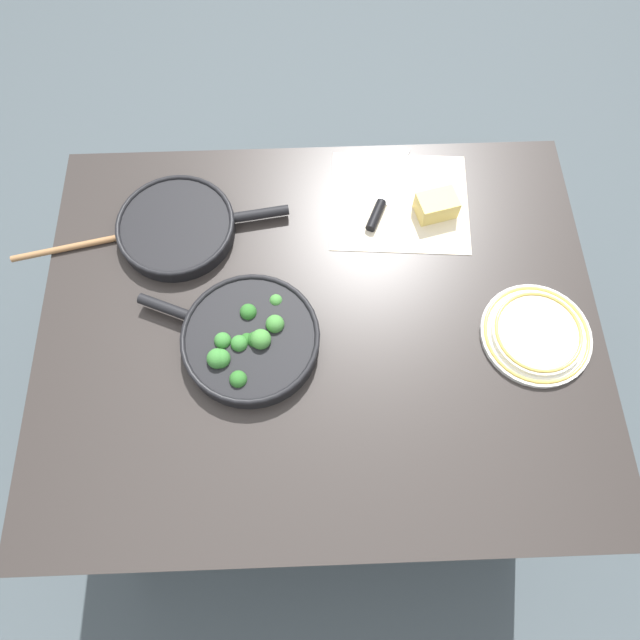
{
  "coord_description": "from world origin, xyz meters",
  "views": [
    {
      "loc": [
        0.02,
        0.5,
        1.89
      ],
      "look_at": [
        0.0,
        0.0,
        0.74
      ],
      "focal_mm": 32.0,
      "sensor_mm": 36.0,
      "label": 1
    }
  ],
  "objects_px": {
    "skillet_eggs": "(178,227)",
    "dinner_plate_stack": "(537,333)",
    "skillet_broccoli": "(249,339)",
    "grater_knife": "(383,199)",
    "wooden_spoon": "(114,238)",
    "cheese_block": "(436,206)"
  },
  "relations": [
    {
      "from": "cheese_block",
      "to": "dinner_plate_stack",
      "type": "relative_size",
      "value": 0.43
    },
    {
      "from": "wooden_spoon",
      "to": "cheese_block",
      "type": "bearing_deg",
      "value": -7.97
    },
    {
      "from": "dinner_plate_stack",
      "to": "grater_knife",
      "type": "bearing_deg",
      "value": -50.04
    },
    {
      "from": "skillet_broccoli",
      "to": "cheese_block",
      "type": "xyz_separation_m",
      "value": [
        -0.45,
        -0.33,
        -0.0
      ]
    },
    {
      "from": "skillet_eggs",
      "to": "dinner_plate_stack",
      "type": "bearing_deg",
      "value": -28.6
    },
    {
      "from": "wooden_spoon",
      "to": "cheese_block",
      "type": "relative_size",
      "value": 3.68
    },
    {
      "from": "skillet_broccoli",
      "to": "grater_knife",
      "type": "xyz_separation_m",
      "value": [
        -0.32,
        -0.37,
        -0.02
      ]
    },
    {
      "from": "grater_knife",
      "to": "dinner_plate_stack",
      "type": "height_order",
      "value": "dinner_plate_stack"
    },
    {
      "from": "cheese_block",
      "to": "skillet_eggs",
      "type": "bearing_deg",
      "value": 3.14
    },
    {
      "from": "skillet_broccoli",
      "to": "skillet_eggs",
      "type": "bearing_deg",
      "value": -36.47
    },
    {
      "from": "skillet_broccoli",
      "to": "dinner_plate_stack",
      "type": "distance_m",
      "value": 0.63
    },
    {
      "from": "grater_knife",
      "to": "cheese_block",
      "type": "relative_size",
      "value": 2.43
    },
    {
      "from": "skillet_eggs",
      "to": "wooden_spoon",
      "type": "distance_m",
      "value": 0.15
    },
    {
      "from": "skillet_broccoli",
      "to": "wooden_spoon",
      "type": "xyz_separation_m",
      "value": [
        0.33,
        -0.28,
        -0.02
      ]
    },
    {
      "from": "skillet_broccoli",
      "to": "cheese_block",
      "type": "bearing_deg",
      "value": -120.4
    },
    {
      "from": "skillet_eggs",
      "to": "dinner_plate_stack",
      "type": "xyz_separation_m",
      "value": [
        -0.8,
        0.3,
        -0.01
      ]
    },
    {
      "from": "wooden_spoon",
      "to": "grater_knife",
      "type": "relative_size",
      "value": 1.51
    },
    {
      "from": "skillet_broccoli",
      "to": "skillet_eggs",
      "type": "height_order",
      "value": "skillet_broccoli"
    },
    {
      "from": "wooden_spoon",
      "to": "grater_knife",
      "type": "xyz_separation_m",
      "value": [
        -0.65,
        -0.09,
        0.0
      ]
    },
    {
      "from": "skillet_eggs",
      "to": "grater_knife",
      "type": "xyz_separation_m",
      "value": [
        -0.49,
        -0.07,
        -0.01
      ]
    },
    {
      "from": "skillet_broccoli",
      "to": "cheese_block",
      "type": "distance_m",
      "value": 0.55
    },
    {
      "from": "grater_knife",
      "to": "dinner_plate_stack",
      "type": "xyz_separation_m",
      "value": [
        -0.31,
        0.37,
        0.0
      ]
    }
  ]
}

